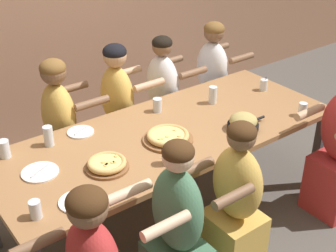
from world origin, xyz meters
TOP-DOWN VIEW (x-y plane):
  - ground_plane at (0.00, 0.00)m, footprint 18.00×18.00m
  - dining_table at (0.00, 0.00)m, footprint 2.57×1.02m
  - pizza_board_main at (-0.58, -0.14)m, footprint 0.28×0.28m
  - pizza_board_second at (-0.07, -0.09)m, footprint 0.35×0.35m
  - skillet_bowl at (0.47, -0.29)m, footprint 0.33×0.23m
  - empty_plate_a at (-0.89, -0.34)m, footprint 0.22×0.22m
  - empty_plate_b at (-0.95, 0.07)m, footprint 0.23×0.23m
  - empty_plate_c at (-0.51, 0.37)m, footprint 0.19×0.19m
  - cocktail_glass_blue at (1.08, 0.09)m, footprint 0.06×0.06m
  - drinking_glass_a at (-0.24, -0.33)m, footprint 0.07×0.07m
  - drinking_glass_b at (0.13, 0.31)m, footprint 0.07×0.07m
  - drinking_glass_c at (-1.13, -0.32)m, footprint 0.07×0.07m
  - drinking_glass_d at (-0.76, 0.34)m, footprint 0.07×0.07m
  - drinking_glass_e at (-1.05, 0.38)m, footprint 0.07×0.07m
  - drinking_glass_f at (0.57, 0.16)m, footprint 0.07×0.07m
  - drinking_glass_g at (0.98, -0.41)m, footprint 0.06×0.06m
  - diner_far_midleft at (-0.51, 0.73)m, footprint 0.51×0.40m
  - diner_near_center at (-0.02, -0.73)m, footprint 0.51×0.40m
  - diner_far_right at (1.07, 0.73)m, footprint 0.51×0.40m
  - diner_near_midleft at (-0.48, -0.73)m, footprint 0.51×0.40m
  - diner_far_center at (0.02, 0.73)m, footprint 0.51×0.40m
  - diner_far_midright at (0.49, 0.73)m, footprint 0.51×0.40m

SIDE VIEW (x-z plane):
  - ground_plane at x=0.00m, z-range 0.00..0.00m
  - diner_near_center at x=-0.02m, z-range -0.06..1.09m
  - diner_far_midright at x=0.49m, z-range -0.06..1.12m
  - diner_near_midleft at x=-0.48m, z-range -0.06..1.13m
  - diner_far_right at x=1.07m, z-range -0.05..1.14m
  - diner_far_midleft at x=-0.51m, z-range -0.05..1.15m
  - diner_far_center at x=0.02m, z-range -0.05..1.15m
  - dining_table at x=0.00m, z-range 0.31..1.06m
  - empty_plate_b at x=-0.95m, z-range 0.74..0.76m
  - empty_plate_a at x=-0.89m, z-range 0.74..0.76m
  - empty_plate_c at x=-0.51m, z-range 0.74..0.76m
  - pizza_board_main at x=-0.58m, z-range 0.75..0.80m
  - pizza_board_second at x=-0.07m, z-range 0.75..0.81m
  - cocktail_glass_blue at x=1.08m, z-range 0.73..0.85m
  - drinking_glass_g at x=0.98m, z-range 0.74..0.84m
  - drinking_glass_c at x=-1.13m, z-range 0.74..0.85m
  - skillet_bowl at x=0.47m, z-range 0.74..0.86m
  - drinking_glass_e at x=-1.05m, z-range 0.74..0.86m
  - drinking_glass_b at x=0.13m, z-range 0.75..0.85m
  - drinking_glass_a at x=-0.24m, z-range 0.74..0.86m
  - drinking_glass_f at x=0.57m, z-range 0.74..0.88m
  - drinking_glass_d at x=-0.76m, z-range 0.74..0.88m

